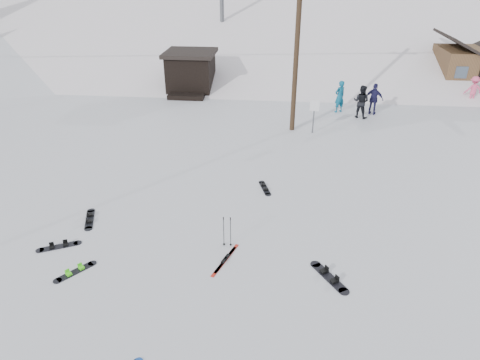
{
  "coord_description": "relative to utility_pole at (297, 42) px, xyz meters",
  "views": [
    {
      "loc": [
        1.34,
        -8.33,
        8.49
      ],
      "look_at": [
        0.01,
        5.09,
        1.4
      ],
      "focal_mm": 32.0,
      "sensor_mm": 36.0,
      "label": 1
    }
  ],
  "objects": [
    {
      "name": "skier_pink",
      "position": [
        11.64,
        6.11,
        -3.83
      ],
      "size": [
        1.15,
        0.72,
        1.7
      ],
      "primitive_type": "imported",
      "rotation": [
        0.0,
        0.0,
        3.22
      ],
      "color": "#E6517C",
      "rests_on": "ground"
    },
    {
      "name": "board_scatter_f",
      "position": [
        -1.16,
        -6.9,
        -4.66
      ],
      "size": [
        0.57,
        1.28,
        0.09
      ],
      "rotation": [
        0.0,
        0.0,
        1.87
      ],
      "color": "black",
      "rests_on": "ground"
    },
    {
      "name": "treeline_crest",
      "position": [
        -2.0,
        72.0,
        -4.68
      ],
      "size": [
        50.0,
        6.0,
        10.0
      ],
      "primitive_type": null,
      "color": "black",
      "rests_on": "ski_slope"
    },
    {
      "name": "lift_hut",
      "position": [
        -7.0,
        6.94,
        -3.32
      ],
      "size": [
        3.4,
        4.1,
        2.75
      ],
      "color": "black",
      "rests_on": "ground"
    },
    {
      "name": "ground",
      "position": [
        -2.0,
        -14.0,
        -4.68
      ],
      "size": [
        200.0,
        200.0,
        0.0
      ],
      "primitive_type": "plane",
      "color": "silver",
      "rests_on": "ground"
    },
    {
      "name": "skier_navy",
      "position": [
        4.84,
        3.09,
        -3.75
      ],
      "size": [
        1.19,
        0.85,
        1.87
      ],
      "primitive_type": "imported",
      "rotation": [
        0.0,
        0.0,
        2.74
      ],
      "color": "#1F1D48",
      "rests_on": "ground"
    },
    {
      "name": "cabin",
      "position": [
        13.0,
        10.0,
        -3.2
      ],
      "size": [
        5.39,
        4.4,
        3.77
      ],
      "color": "brown",
      "rests_on": "ground"
    },
    {
      "name": "board_scatter_c",
      "position": [
        -6.63,
        -12.72,
        -4.66
      ],
      "size": [
        0.95,
        1.14,
        0.1
      ],
      "rotation": [
        0.0,
        0.0,
        0.9
      ],
      "color": "black",
      "rests_on": "ground"
    },
    {
      "name": "ski_poles",
      "position": [
        -2.21,
        -10.94,
        -4.11
      ],
      "size": [
        0.31,
        0.08,
        1.11
      ],
      "color": "black",
      "rests_on": "ground"
    },
    {
      "name": "ski_slope",
      "position": [
        -2.0,
        41.0,
        -16.68
      ],
      "size": [
        60.0,
        85.24,
        65.97
      ],
      "primitive_type": "cube",
      "rotation": [
        0.31,
        0.0,
        0.0
      ],
      "color": "white",
      "rests_on": "ground"
    },
    {
      "name": "skier_teal",
      "position": [
        2.85,
        3.3,
        -3.72
      ],
      "size": [
        0.84,
        0.78,
        1.93
      ],
      "primitive_type": "imported",
      "rotation": [
        0.0,
        0.0,
        3.74
      ],
      "color": "#0B5777",
      "rests_on": "ground"
    },
    {
      "name": "board_scatter_d",
      "position": [
        1.0,
        -12.22,
        -4.65
      ],
      "size": [
        1.06,
        1.46,
        0.12
      ],
      "rotation": [
        0.0,
        0.0,
        -1.0
      ],
      "color": "black",
      "rests_on": "ground"
    },
    {
      "name": "trail_sign",
      "position": [
        1.1,
        -0.42,
        -3.41
      ],
      "size": [
        0.5,
        0.09,
        1.85
      ],
      "color": "#595B60",
      "rests_on": "ground"
    },
    {
      "name": "board_scatter_b",
      "position": [
        -7.38,
        -9.88,
        -4.65
      ],
      "size": [
        0.68,
        1.45,
        0.11
      ],
      "rotation": [
        0.0,
        0.0,
        1.9
      ],
      "color": "black",
      "rests_on": "ground"
    },
    {
      "name": "utility_pole",
      "position": [
        0.0,
        0.0,
        0.0
      ],
      "size": [
        2.0,
        0.26,
        9.0
      ],
      "color": "#3A2819",
      "rests_on": "ground"
    },
    {
      "name": "hero_skis",
      "position": [
        -2.18,
        -11.7,
        -4.65
      ],
      "size": [
        0.68,
        1.7,
        0.09
      ],
      "rotation": [
        0.0,
        0.0,
        -0.34
      ],
      "color": "#A91D11",
      "rests_on": "ground"
    },
    {
      "name": "ridge_left",
      "position": [
        -38.0,
        34.0,
        -15.68
      ],
      "size": [
        47.54,
        95.03,
        58.38
      ],
      "primitive_type": "cube",
      "rotation": [
        0.23,
        0.07,
        0.14
      ],
      "color": "silver",
      "rests_on": "ground"
    },
    {
      "name": "board_scatter_a",
      "position": [
        -7.72,
        -11.56,
        -4.66
      ],
      "size": [
        1.31,
        0.78,
        0.1
      ],
      "rotation": [
        0.0,
        0.0,
        0.46
      ],
      "color": "black",
      "rests_on": "ground"
    },
    {
      "name": "skier_dark",
      "position": [
        3.99,
        2.42,
        -3.72
      ],
      "size": [
        1.16,
        1.07,
        1.92
      ],
      "primitive_type": "imported",
      "rotation": [
        0.0,
        0.0,
        2.66
      ],
      "color": "black",
      "rests_on": "ground"
    }
  ]
}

